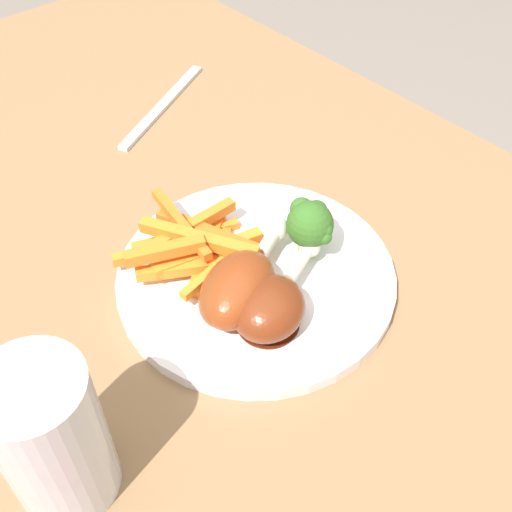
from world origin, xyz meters
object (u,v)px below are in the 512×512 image
object	(u,v)px
dinner_plate	(256,276)
water_glass	(52,438)
dining_table	(206,361)
chicken_drumstick_extra	(241,286)
chicken_drumstick_near	(271,304)
carrot_fries_pile	(196,245)
chicken_drumstick_far	(238,285)
fork	(163,105)
broccoli_floret_front	(310,223)

from	to	relation	value
dinner_plate	water_glass	xyz separation A→B (m)	(0.05, -0.22, 0.05)
dining_table	chicken_drumstick_extra	bearing A→B (deg)	21.54
chicken_drumstick_near	carrot_fries_pile	bearing A→B (deg)	-177.73
chicken_drumstick_far	dinner_plate	bearing A→B (deg)	115.35
dinner_plate	carrot_fries_pile	size ratio (longest dim) A/B	1.93
carrot_fries_pile	fork	size ratio (longest dim) A/B	0.67
fork	chicken_drumstick_near	bearing A→B (deg)	-137.36
carrot_fries_pile	chicken_drumstick_near	size ratio (longest dim) A/B	1.02
chicken_drumstick_far	water_glass	bearing A→B (deg)	-78.12
dinner_plate	chicken_drumstick_far	bearing A→B (deg)	-64.65
chicken_drumstick_near	chicken_drumstick_far	bearing A→B (deg)	-167.08
fork	dining_table	bearing A→B (deg)	-145.94
chicken_drumstick_far	fork	xyz separation A→B (m)	(-0.30, 0.13, -0.03)
water_glass	chicken_drumstick_extra	bearing A→B (deg)	100.98
dining_table	carrot_fries_pile	size ratio (longest dim) A/B	9.60
dining_table	fork	world-z (taller)	fork
dining_table	fork	bearing A→B (deg)	150.39
broccoli_floret_front	chicken_drumstick_near	size ratio (longest dim) A/B	0.44
dining_table	carrot_fries_pile	world-z (taller)	carrot_fries_pile
carrot_fries_pile	chicken_drumstick_near	bearing A→B (deg)	2.27
carrot_fries_pile	chicken_drumstick_extra	xyz separation A→B (m)	(0.07, -0.00, 0.00)
dinner_plate	chicken_drumstick_far	xyz separation A→B (m)	(0.02, -0.03, 0.03)
dining_table	dinner_plate	xyz separation A→B (m)	(0.02, 0.05, 0.11)
chicken_drumstick_extra	chicken_drumstick_near	bearing A→B (deg)	13.03
dinner_plate	carrot_fries_pile	world-z (taller)	carrot_fries_pile
chicken_drumstick_far	chicken_drumstick_near	bearing A→B (deg)	12.92
broccoli_floret_front	chicken_drumstick_far	world-z (taller)	broccoli_floret_front
water_glass	fork	bearing A→B (deg)	136.66
chicken_drumstick_far	broccoli_floret_front	bearing A→B (deg)	93.20
broccoli_floret_front	chicken_drumstick_extra	xyz separation A→B (m)	(0.01, -0.09, -0.01)
dining_table	dinner_plate	size ratio (longest dim) A/B	4.97
dinner_plate	fork	world-z (taller)	dinner_plate
broccoli_floret_front	fork	world-z (taller)	broccoli_floret_front
dinner_plate	fork	xyz separation A→B (m)	(-0.28, 0.10, -0.00)
carrot_fries_pile	water_glass	distance (m)	0.22
carrot_fries_pile	dining_table	bearing A→B (deg)	-35.29
fork	broccoli_floret_front	bearing A→B (deg)	-125.58
dining_table	chicken_drumstick_extra	xyz separation A→B (m)	(0.04, 0.02, 0.13)
dining_table	chicken_drumstick_extra	distance (m)	0.14
dinner_plate	carrot_fries_pile	xyz separation A→B (m)	(-0.05, -0.03, 0.02)
carrot_fries_pile	fork	distance (m)	0.27
dining_table	broccoli_floret_front	bearing A→B (deg)	72.89
chicken_drumstick_near	chicken_drumstick_far	size ratio (longest dim) A/B	0.96
dinner_plate	water_glass	world-z (taller)	water_glass
dining_table	carrot_fries_pile	bearing A→B (deg)	144.71
chicken_drumstick_near	water_glass	xyz separation A→B (m)	(0.01, -0.19, 0.03)
carrot_fries_pile	fork	world-z (taller)	carrot_fries_pile
broccoli_floret_front	carrot_fries_pile	world-z (taller)	broccoli_floret_front
chicken_drumstick_near	water_glass	size ratio (longest dim) A/B	1.03
carrot_fries_pile	chicken_drumstick_extra	world-z (taller)	chicken_drumstick_extra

